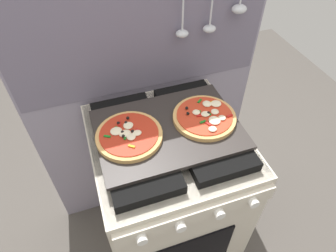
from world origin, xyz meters
name	(u,v)px	position (x,y,z in m)	size (l,w,h in m)	color
ground_plane	(168,234)	(0.00, 0.00, 0.00)	(4.00, 4.00, 0.00)	#4C4742
kitchen_backsplash	(146,99)	(0.00, 0.33, 0.79)	(1.10, 0.09, 1.55)	gray
stove	(168,194)	(0.00, 0.00, 0.45)	(0.60, 0.64, 0.90)	beige
baking_tray	(168,129)	(0.00, 0.00, 0.91)	(0.54, 0.38, 0.02)	#2D2826
pizza_left	(129,135)	(-0.15, 0.00, 0.93)	(0.24, 0.24, 0.03)	tan
pizza_right	(205,117)	(0.15, 0.00, 0.93)	(0.24, 0.24, 0.03)	tan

